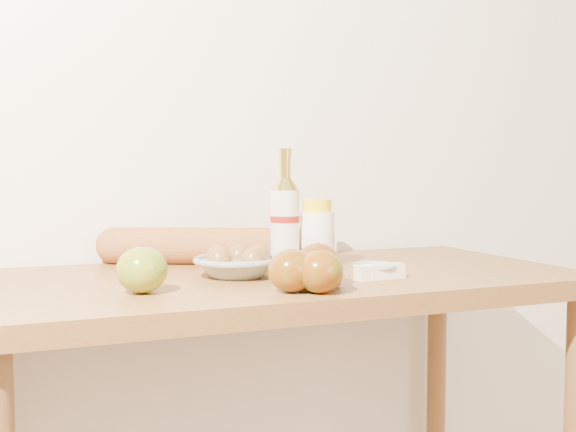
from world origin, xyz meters
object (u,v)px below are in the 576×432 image
Objects in this scene: bourbon_bottle at (285,220)px; baguette at (205,246)px; cream_bottle at (317,236)px; egg_bowl at (237,264)px; table at (282,333)px.

bourbon_bottle is 0.20m from baguette.
egg_bowl is at bearing -171.56° from cream_bottle.
cream_bottle is (0.07, -0.01, -0.04)m from bourbon_bottle.
egg_bowl is at bearing -177.83° from table.
table is 5.20× the size of egg_bowl.
egg_bowl is (-0.13, -0.07, -0.08)m from bourbon_bottle.
table is 4.67× the size of bourbon_bottle.
cream_bottle is at bearing -9.44° from baguette.
cream_bottle is 0.31× the size of baguette.
baguette is at bearing 118.18° from table.
cream_bottle reaches higher than egg_bowl.
baguette reaches higher than table.
bourbon_bottle is 0.17m from egg_bowl.
cream_bottle is at bearing 28.53° from table.
cream_bottle is 0.26m from baguette.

